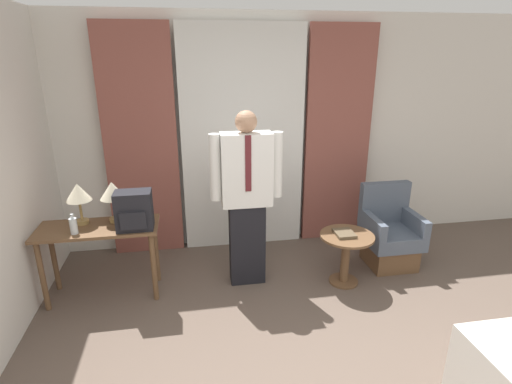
% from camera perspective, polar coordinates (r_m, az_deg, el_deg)
% --- Properties ---
extents(wall_back, '(10.00, 0.06, 2.70)m').
position_cam_1_polar(wall_back, '(4.76, -2.07, 8.24)').
color(wall_back, silver).
rests_on(wall_back, ground_plane).
extents(curtain_sheer_center, '(1.42, 0.06, 2.58)m').
position_cam_1_polar(curtain_sheer_center, '(4.65, -1.84, 7.21)').
color(curtain_sheer_center, white).
rests_on(curtain_sheer_center, ground_plane).
extents(curtain_drape_left, '(0.80, 0.06, 2.58)m').
position_cam_1_polar(curtain_drape_left, '(4.63, -16.11, 6.42)').
color(curtain_drape_left, brown).
rests_on(curtain_drape_left, ground_plane).
extents(curtain_drape_right, '(0.80, 0.06, 2.58)m').
position_cam_1_polar(curtain_drape_right, '(4.94, 11.57, 7.55)').
color(curtain_drape_right, brown).
rests_on(curtain_drape_right, ground_plane).
extents(desk, '(1.10, 0.47, 0.73)m').
position_cam_1_polar(desk, '(4.07, -21.47, -6.28)').
color(desk, brown).
rests_on(desk, ground_plane).
extents(table_lamp_left, '(0.23, 0.23, 0.40)m').
position_cam_1_polar(table_lamp_left, '(4.04, -24.06, -0.28)').
color(table_lamp_left, '#9E7F47').
rests_on(table_lamp_left, desk).
extents(table_lamp_right, '(0.23, 0.23, 0.40)m').
position_cam_1_polar(table_lamp_right, '(3.98, -19.83, -0.03)').
color(table_lamp_right, '#9E7F47').
rests_on(table_lamp_right, desk).
extents(bottle_near_edge, '(0.07, 0.07, 0.19)m').
position_cam_1_polar(bottle_near_edge, '(3.93, -24.63, -4.38)').
color(bottle_near_edge, silver).
rests_on(bottle_near_edge, desk).
extents(backpack, '(0.33, 0.24, 0.36)m').
position_cam_1_polar(backpack, '(3.80, -17.04, -2.58)').
color(backpack, black).
rests_on(backpack, desk).
extents(person, '(0.70, 0.23, 1.77)m').
position_cam_1_polar(person, '(3.89, -1.34, -0.36)').
color(person, black).
rests_on(person, ground_plane).
extents(armchair, '(0.57, 0.57, 0.90)m').
position_cam_1_polar(armchair, '(4.71, 18.51, -5.95)').
color(armchair, brown).
rests_on(armchair, ground_plane).
extents(side_table, '(0.54, 0.54, 0.54)m').
position_cam_1_polar(side_table, '(4.19, 12.72, -8.15)').
color(side_table, brown).
rests_on(side_table, ground_plane).
extents(book, '(0.19, 0.22, 0.03)m').
position_cam_1_polar(book, '(4.11, 12.50, -5.78)').
color(book, brown).
rests_on(book, side_table).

